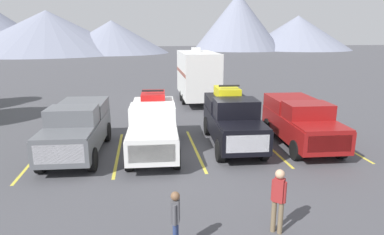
% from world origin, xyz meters
% --- Properties ---
extents(ground_plane, '(240.00, 240.00, 0.00)m').
position_xyz_m(ground_plane, '(0.00, 0.00, 0.00)').
color(ground_plane, '#47474C').
extents(pickup_truck_a, '(2.36, 5.38, 2.16)m').
position_xyz_m(pickup_truck_a, '(-5.00, 0.63, 1.16)').
color(pickup_truck_a, '#595B60').
rests_on(pickup_truck_a, ground).
extents(pickup_truck_b, '(2.30, 5.68, 2.56)m').
position_xyz_m(pickup_truck_b, '(-1.82, 0.56, 1.19)').
color(pickup_truck_b, white).
rests_on(pickup_truck_b, ground).
extents(pickup_truck_c, '(2.30, 5.48, 2.65)m').
position_xyz_m(pickup_truck_c, '(1.76, 0.89, 1.23)').
color(pickup_truck_c, black).
rests_on(pickup_truck_c, ground).
extents(pickup_truck_d, '(2.40, 5.34, 2.07)m').
position_xyz_m(pickup_truck_d, '(4.90, 0.50, 1.12)').
color(pickup_truck_d, maroon).
rests_on(pickup_truck_d, ground).
extents(lot_stripe_a, '(0.12, 5.50, 0.01)m').
position_xyz_m(lot_stripe_a, '(-6.73, 0.46, 0.00)').
color(lot_stripe_a, gold).
rests_on(lot_stripe_a, ground).
extents(lot_stripe_b, '(0.12, 5.50, 0.01)m').
position_xyz_m(lot_stripe_b, '(-3.36, 0.46, 0.00)').
color(lot_stripe_b, gold).
rests_on(lot_stripe_b, ground).
extents(lot_stripe_c, '(0.12, 5.50, 0.01)m').
position_xyz_m(lot_stripe_c, '(0.00, 0.46, 0.00)').
color(lot_stripe_c, gold).
rests_on(lot_stripe_c, ground).
extents(lot_stripe_d, '(0.12, 5.50, 0.01)m').
position_xyz_m(lot_stripe_d, '(3.36, 0.46, 0.00)').
color(lot_stripe_d, gold).
rests_on(lot_stripe_d, ground).
extents(lot_stripe_e, '(0.12, 5.50, 0.01)m').
position_xyz_m(lot_stripe_e, '(6.73, 0.46, 0.00)').
color(lot_stripe_e, gold).
rests_on(lot_stripe_e, ground).
extents(camper_trailer_a, '(2.53, 7.25, 3.98)m').
position_xyz_m(camper_trailer_a, '(1.78, 10.75, 2.09)').
color(camper_trailer_a, white).
rests_on(camper_trailer_a, ground).
extents(person_a, '(0.33, 0.32, 1.74)m').
position_xyz_m(person_a, '(1.09, -6.17, 1.00)').
color(person_a, '#726047').
rests_on(person_a, ground).
extents(person_c, '(0.23, 0.33, 1.54)m').
position_xyz_m(person_c, '(-1.56, -6.58, 0.89)').
color(person_c, navy).
rests_on(person_c, ground).
extents(mountain_ridge, '(126.90, 50.18, 16.45)m').
position_xyz_m(mountain_ridge, '(-10.88, 83.50, 6.17)').
color(mountain_ridge, gray).
rests_on(mountain_ridge, ground).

